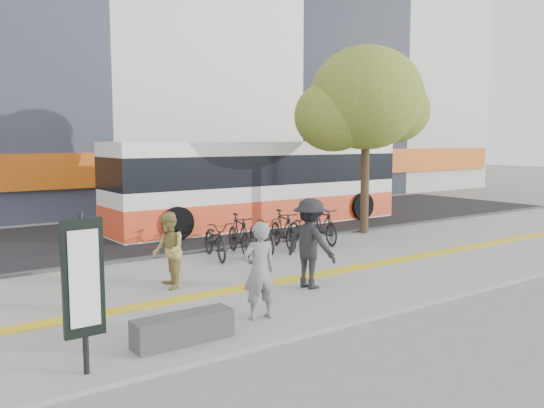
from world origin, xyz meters
TOP-DOWN VIEW (x-y plane):
  - ground at (0.00, 0.00)m, footprint 120.00×120.00m
  - sidewalk at (0.00, 1.50)m, footprint 40.00×7.00m
  - tactile_strip at (0.00, 1.00)m, footprint 40.00×0.45m
  - street at (0.00, 9.00)m, footprint 40.00×8.00m
  - curb at (0.00, 5.00)m, footprint 40.00×0.25m
  - bench at (-2.60, -1.20)m, footprint 1.60×0.45m
  - signboard at (-4.20, -1.51)m, footprint 0.55×0.10m
  - street_tree at (7.18, 4.82)m, footprint 4.40×3.80m
  - bus at (5.56, 8.50)m, footprint 11.63×2.76m
  - bicycle_row at (2.84, 4.00)m, footprint 4.80×2.04m
  - seated_woman at (-0.95, -0.90)m, footprint 0.69×0.51m
  - pedestrian_tan at (-1.34, 1.94)m, footprint 0.78×0.91m
  - pedestrian_dark at (1.13, 0.22)m, footprint 0.95×1.36m

SIDE VIEW (x-z plane):
  - ground at x=0.00m, z-range 0.00..0.00m
  - street at x=0.00m, z-range 0.00..0.06m
  - sidewalk at x=0.00m, z-range 0.00..0.08m
  - curb at x=0.00m, z-range 0.00..0.14m
  - tactile_strip at x=0.00m, z-range 0.08..0.09m
  - bench at x=-2.60m, z-range 0.08..0.53m
  - bicycle_row at x=2.84m, z-range 0.05..1.18m
  - pedestrian_tan at x=-1.34m, z-range 0.08..1.71m
  - seated_woman at x=-0.95m, z-range 0.08..1.80m
  - pedestrian_dark at x=1.13m, z-range 0.08..2.00m
  - signboard at x=-4.20m, z-range 0.27..2.47m
  - bus at x=5.56m, z-range -0.03..3.06m
  - street_tree at x=7.18m, z-range 1.36..7.67m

